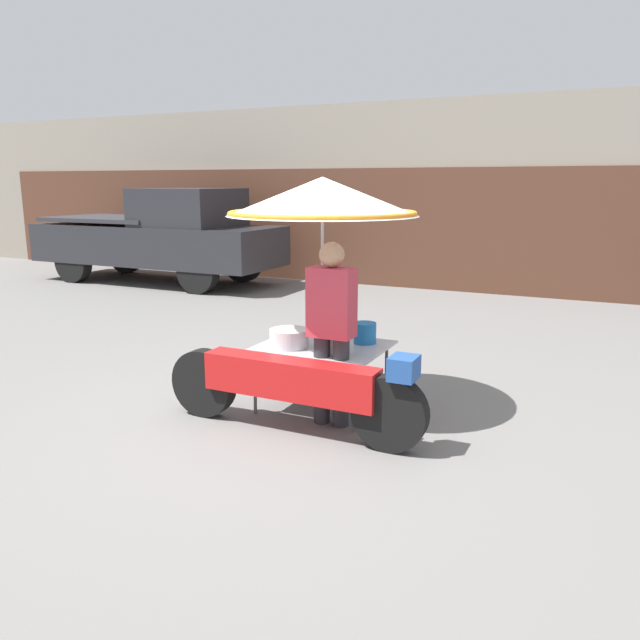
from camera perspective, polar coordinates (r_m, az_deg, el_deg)
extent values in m
plane|color=slate|center=(5.54, -3.34, -9.27)|extent=(36.00, 36.00, 0.00)
cube|color=gray|center=(13.08, 14.78, 10.93)|extent=(28.00, 2.00, 3.57)
cube|color=#563323|center=(12.10, 13.67, 7.93)|extent=(23.80, 0.06, 2.32)
cylinder|color=black|center=(4.91, 6.38, -8.48)|extent=(0.61, 0.14, 0.61)
cylinder|color=black|center=(5.68, -10.56, -5.66)|extent=(0.61, 0.14, 0.61)
cube|color=red|center=(5.18, -2.75, -5.38)|extent=(1.54, 0.24, 0.32)
cube|color=#234C93|center=(4.75, 7.67, -4.37)|extent=(0.20, 0.24, 0.18)
cylinder|color=black|center=(6.02, 1.38, -4.70)|extent=(0.55, 0.14, 0.55)
cylinder|color=#515156|center=(5.24, 3.09, -7.23)|extent=(0.03, 0.03, 0.58)
cylinder|color=#515156|center=(5.95, 6.08, -4.83)|extent=(0.03, 0.03, 0.58)
cylinder|color=#515156|center=(5.65, -5.97, -5.78)|extent=(0.03, 0.03, 0.58)
cylinder|color=#515156|center=(6.32, -2.15, -3.73)|extent=(0.03, 0.03, 0.58)
cube|color=#B2B2B7|center=(5.68, 0.22, -2.46)|extent=(1.13, 0.95, 0.02)
cylinder|color=#B2B2B7|center=(5.56, 0.22, 3.48)|extent=(0.03, 0.03, 1.17)
cone|color=white|center=(5.49, 0.23, 11.24)|extent=(1.68, 1.68, 0.33)
torus|color=orange|center=(5.50, 0.23, 9.72)|extent=(1.65, 1.65, 0.05)
cylinder|color=silver|center=(5.63, -2.84, -1.66)|extent=(0.36, 0.36, 0.16)
cylinder|color=#B7B7BC|center=(5.45, 1.45, -1.79)|extent=(0.32, 0.32, 0.23)
cylinder|color=#1E6BB2|center=(5.77, 4.11, -1.18)|extent=(0.21, 0.21, 0.19)
cylinder|color=#2D2D33|center=(5.40, 0.17, -5.45)|extent=(0.14, 0.14, 0.78)
cylinder|color=#2D2D33|center=(5.33, 1.93, -5.71)|extent=(0.14, 0.14, 0.78)
cube|color=#C13847|center=(5.19, 1.07, 1.61)|extent=(0.38, 0.22, 0.59)
sphere|color=tan|center=(5.13, 1.09, 5.99)|extent=(0.21, 0.21, 0.21)
cylinder|color=black|center=(11.91, -11.11, 4.34)|extent=(0.82, 0.24, 0.82)
cylinder|color=black|center=(13.18, -7.08, 5.25)|extent=(0.82, 0.24, 0.82)
cylinder|color=black|center=(14.03, -21.64, 4.90)|extent=(0.82, 0.24, 0.82)
cylinder|color=black|center=(15.12, -17.33, 5.70)|extent=(0.82, 0.24, 0.82)
cube|color=#28282D|center=(13.45, -14.68, 6.76)|extent=(5.29, 1.83, 0.78)
cube|color=#28282D|center=(12.87, -11.93, 10.05)|extent=(1.80, 1.68, 0.74)
cube|color=#2D2D33|center=(14.12, -18.12, 8.80)|extent=(2.75, 1.76, 0.08)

